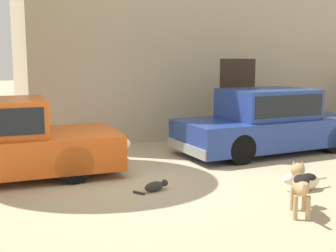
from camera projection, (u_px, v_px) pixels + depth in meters
ground_plane at (132, 182)px, 7.38m from camera, size 80.00×80.00×0.00m
parked_sedan_second at (268, 121)px, 9.75m from camera, size 4.39×1.86×1.43m
stray_dog_spotted at (304, 181)px, 6.87m from camera, size 0.97×0.29×0.36m
stray_dog_tan at (300, 183)px, 5.81m from camera, size 0.59×0.85×0.67m
stray_cat at (155, 186)px, 6.88m from camera, size 0.61×0.27×0.17m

